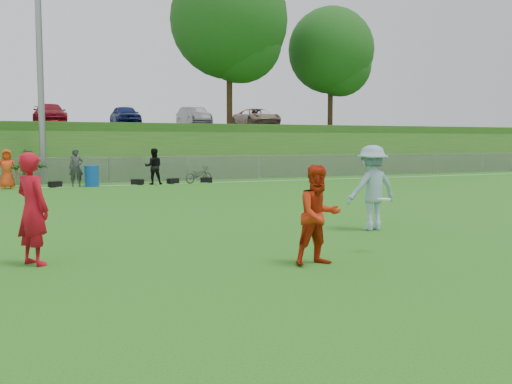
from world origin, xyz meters
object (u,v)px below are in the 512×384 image
player_blue (372,188)px  bicycle (199,175)px  recycling_bin (92,176)px  player_red_left (33,209)px  player_red_center (319,215)px  frisbee (384,199)px

player_blue → bicycle: (0.78, 15.65, -0.57)m
recycling_bin → player_red_left: bearing=-100.3°
player_red_left → player_red_center: player_red_left is taller
player_red_left → frisbee: 6.07m
player_red_left → recycling_bin: 16.76m
player_red_center → recycling_bin: (-1.32, 18.32, -0.35)m
player_blue → recycling_bin: (-4.27, 15.55, -0.49)m
player_blue → player_red_center: bearing=40.4°
player_red_left → player_blue: 7.32m
frisbee → player_red_left: bearing=166.5°
player_red_center → frisbee: (1.59, 0.42, 0.16)m
player_red_center → player_blue: bearing=40.4°
bicycle → recycling_bin: bearing=73.2°
player_red_left → player_red_center: (4.31, -1.83, -0.10)m
player_blue → frisbee: player_blue is taller
frisbee → recycling_bin: bearing=99.2°
recycling_bin → bicycle: 5.05m
bicycle → player_red_left: bearing=136.2°
recycling_bin → bicycle: bearing=1.2°
player_red_left → recycling_bin: size_ratio=1.95×
player_red_left → bicycle: (8.04, 16.59, -0.53)m
player_red_left → recycling_bin: player_red_left is taller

